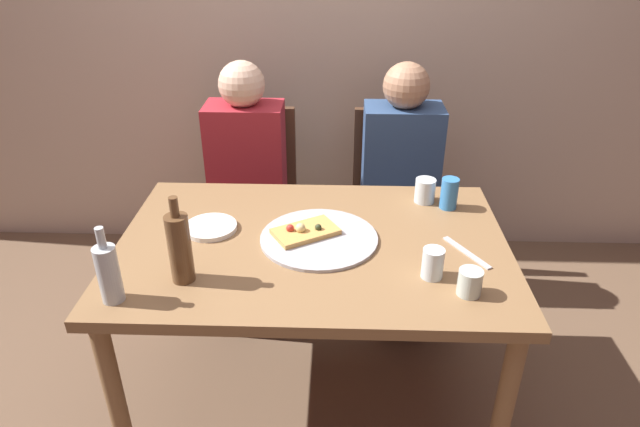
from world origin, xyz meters
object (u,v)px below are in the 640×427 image
pizza_tray (319,238)px  table_knife (467,252)px  guest_in_sweater (245,179)px  guest_in_beanie (402,181)px  tumbler_far (433,263)px  wine_glass (470,282)px  chair_left (251,189)px  pizza_slice_last (305,231)px  soda_can (449,193)px  chair_right (397,191)px  dining_table (313,261)px  wine_bottle (108,273)px  plate_stack (211,227)px  beer_bottle (180,247)px  tumbler_near (425,191)px

pizza_tray → table_knife: 0.50m
table_knife → guest_in_sweater: size_ratio=0.19×
guest_in_beanie → table_knife: bearing=100.4°
tumbler_far → guest_in_sweater: guest_in_sweater is taller
wine_glass → chair_left: size_ratio=0.09×
pizza_tray → wine_glass: (0.46, -0.29, 0.04)m
pizza_slice_last → soda_can: (0.54, 0.24, 0.04)m
pizza_tray → guest_in_sweater: guest_in_sweater is taller
soda_can → chair_right: (-0.13, 0.58, -0.28)m
table_knife → chair_left: bearing=-166.8°
pizza_tray → pizza_slice_last: pizza_slice_last is taller
tumbler_far → chair_left: size_ratio=0.11×
pizza_tray → table_knife: pizza_tray is taller
dining_table → guest_in_sweater: guest_in_sweater is taller
wine_bottle → plate_stack: 0.47m
pizza_slice_last → wine_bottle: wine_bottle is taller
beer_bottle → table_knife: (0.91, 0.18, -0.11)m
wine_glass → guest_in_sweater: guest_in_sweater is taller
chair_right → guest_in_sweater: 0.76m
dining_table → pizza_slice_last: 0.11m
wine_bottle → tumbler_near: size_ratio=2.58×
tumbler_near → chair_left: size_ratio=0.11×
pizza_slice_last → chair_left: size_ratio=0.28×
tumbler_near → tumbler_far: (-0.04, -0.51, 0.00)m
chair_left → chair_right: bearing=-180.0°
wine_bottle → guest_in_beanie: (0.95, 1.05, -0.19)m
plate_stack → chair_right: size_ratio=0.21×
beer_bottle → table_knife: 0.94m
tumbler_far → soda_can: bearing=74.6°
wine_glass → chair_right: chair_right is taller
soda_can → guest_in_sweater: bearing=153.4°
soda_can → pizza_slice_last: bearing=-156.2°
wine_bottle → tumbler_far: wine_bottle is taller
dining_table → beer_bottle: beer_bottle is taller
chair_right → guest_in_sweater: guest_in_sweater is taller
plate_stack → chair_left: bearing=88.6°
beer_bottle → chair_left: size_ratio=0.32×
chair_left → chair_right: same height
chair_right → soda_can: bearing=102.6°
pizza_tray → plate_stack: plate_stack is taller
beer_bottle → chair_right: (0.77, 1.09, -0.34)m
tumbler_near → plate_stack: bearing=-162.7°
wine_glass → tumbler_far: bearing=139.1°
beer_bottle → soda_can: (0.90, 0.51, -0.06)m
wine_glass → chair_left: (-0.83, 1.14, -0.26)m
wine_bottle → beer_bottle: beer_bottle is taller
tumbler_near → chair_left: (-0.78, 0.54, -0.27)m
dining_table → guest_in_beanie: 0.80m
table_knife → tumbler_near: bearing=163.5°
chair_right → beer_bottle: bearing=54.7°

